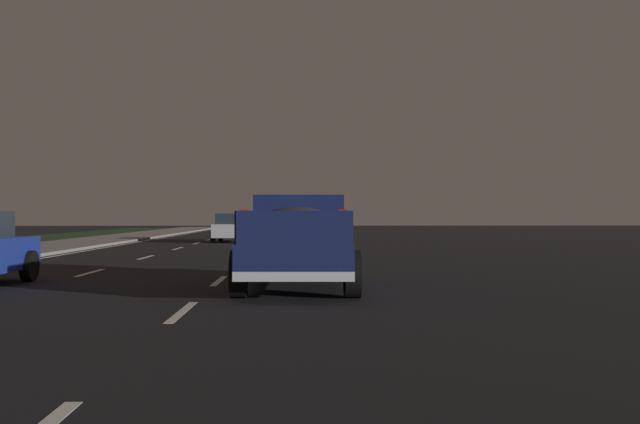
# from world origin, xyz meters

# --- Properties ---
(ground) EXTENTS (144.00, 144.00, 0.00)m
(ground) POSITION_xyz_m (27.00, 0.00, 0.00)
(ground) COLOR black
(sidewalk_shoulder) EXTENTS (108.00, 4.00, 0.12)m
(sidewalk_shoulder) POSITION_xyz_m (27.00, 7.45, 0.06)
(sidewalk_shoulder) COLOR gray
(sidewalk_shoulder) RESTS_ON ground
(lane_markings) EXTENTS (108.67, 7.04, 0.01)m
(lane_markings) POSITION_xyz_m (30.68, 3.03, 0.00)
(lane_markings) COLOR silver
(lane_markings) RESTS_ON ground
(pickup_truck) EXTENTS (5.48, 2.38, 1.87)m
(pickup_truck) POSITION_xyz_m (13.27, -3.50, 0.98)
(pickup_truck) COLOR #141E4C
(pickup_truck) RESTS_ON ground
(sedan_silver) EXTENTS (4.45, 2.11, 1.54)m
(sedan_silver) POSITION_xyz_m (38.09, -0.00, 0.78)
(sedan_silver) COLOR #B2B5BA
(sedan_silver) RESTS_ON ground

